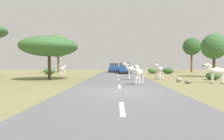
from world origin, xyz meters
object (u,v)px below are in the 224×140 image
at_px(car_1, 124,69).
at_px(bush_1, 168,71).
at_px(bush_3, 153,71).
at_px(bush_2, 49,71).
at_px(zebra_1, 216,71).
at_px(tree_5, 192,47).
at_px(tree_2, 214,46).
at_px(zebra_0, 139,73).
at_px(rock_0, 188,82).
at_px(zebra_3, 159,70).
at_px(tree_0, 58,46).
at_px(zebra_2, 132,69).
at_px(zebra_4, 63,69).
at_px(car_0, 114,68).
at_px(tree_6, 49,47).
at_px(rock_1, 179,80).
at_px(bush_0, 213,76).

bearing_deg(car_1, bush_1, 178.30).
xyz_separation_m(bush_1, bush_3, (-2.29, 0.91, 0.01)).
relative_size(bush_2, bush_3, 1.00).
relative_size(zebra_1, tree_5, 0.26).
height_order(tree_2, tree_5, tree_5).
distance_m(zebra_0, bush_2, 19.52).
bearing_deg(rock_0, tree_2, 52.36).
bearing_deg(tree_5, zebra_1, -107.05).
bearing_deg(rock_0, bush_3, 88.26).
xyz_separation_m(zebra_3, tree_0, (-15.38, 16.58, 4.12)).
bearing_deg(zebra_0, zebra_3, -87.77).
bearing_deg(tree_0, car_1, -20.34).
height_order(zebra_2, zebra_3, zebra_2).
bearing_deg(zebra_1, bush_3, 14.42).
distance_m(bush_3, rock_0, 16.89).
xyz_separation_m(zebra_3, tree_2, (7.14, 3.36, 2.63)).
bearing_deg(zebra_1, zebra_4, 62.78).
bearing_deg(car_0, bush_1, 146.74).
height_order(car_0, tree_5, tree_5).
xyz_separation_m(car_0, rock_0, (6.15, -21.44, -0.71)).
relative_size(zebra_2, tree_6, 0.32).
distance_m(zebra_4, tree_5, 24.52).
height_order(bush_1, rock_1, bush_1).
height_order(bush_1, bush_3, bush_3).
relative_size(zebra_4, rock_0, 2.84).
bearing_deg(car_0, zebra_2, 94.42).
relative_size(zebra_0, zebra_4, 0.92).
distance_m(tree_6, bush_2, 11.49).
xyz_separation_m(zebra_3, bush_0, (4.95, -0.77, -0.58)).
relative_size(zebra_1, rock_0, 3.10).
height_order(tree_5, rock_1, tree_5).
height_order(zebra_3, rock_1, zebra_3).
bearing_deg(bush_3, car_1, -171.26).
bearing_deg(car_0, zebra_0, 93.44).
bearing_deg(bush_3, tree_5, 29.56).
relative_size(car_0, bush_2, 2.61).
height_order(car_1, tree_6, tree_6).
bearing_deg(bush_0, tree_5, 74.16).
relative_size(zebra_0, bush_0, 1.13).
xyz_separation_m(car_0, bush_0, (9.75, -18.05, -0.46)).
bearing_deg(bush_3, bush_0, -77.12).
distance_m(bush_1, rock_0, 16.22).
height_order(zebra_0, car_1, car_1).
distance_m(tree_0, rock_0, 27.09).
distance_m(zebra_0, tree_0, 26.01).
bearing_deg(bush_3, bush_2, -169.66).
bearing_deg(bush_3, zebra_1, -84.37).
xyz_separation_m(tree_0, tree_5, (25.48, 0.82, -0.15)).
height_order(zebra_4, bush_2, zebra_4).
bearing_deg(zebra_0, zebra_2, -61.51).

